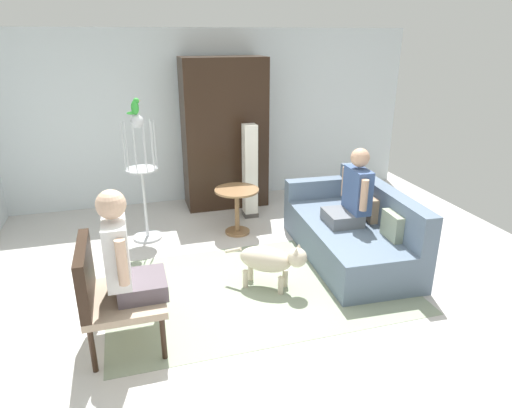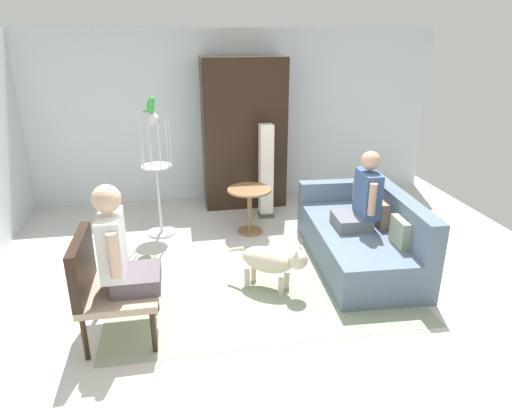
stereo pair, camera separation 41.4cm
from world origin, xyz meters
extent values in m
plane|color=beige|center=(0.00, 0.00, 0.00)|extent=(7.00, 7.00, 0.00)
cube|color=silver|center=(0.00, 2.93, 1.26)|extent=(6.43, 0.12, 2.53)
cube|color=gray|center=(-0.03, 0.03, 0.00)|extent=(3.02, 1.89, 0.01)
cube|color=slate|center=(1.15, 0.41, 0.21)|extent=(1.05, 2.01, 0.43)
cube|color=slate|center=(1.54, 0.39, 0.63)|extent=(0.29, 1.97, 0.41)
cube|color=slate|center=(1.20, 1.30, 0.55)|extent=(0.96, 0.23, 0.25)
cube|color=gray|center=(1.38, -0.10, 0.57)|extent=(0.12, 0.32, 0.28)
cube|color=tan|center=(1.41, 0.44, 0.57)|extent=(0.12, 0.34, 0.28)
cylinder|color=black|center=(-1.07, -0.19, 0.20)|extent=(0.04, 0.04, 0.39)
cylinder|color=black|center=(-1.07, -0.78, 0.20)|extent=(0.04, 0.04, 0.39)
cylinder|color=black|center=(-1.60, -0.19, 0.20)|extent=(0.04, 0.04, 0.39)
cylinder|color=black|center=(-1.60, -0.78, 0.20)|extent=(0.04, 0.04, 0.39)
cube|color=tan|center=(-1.33, -0.49, 0.42)|extent=(0.63, 0.70, 0.06)
cube|color=black|center=(-1.61, -0.49, 0.69)|extent=(0.08, 0.69, 0.48)
cube|color=slate|center=(1.06, 0.41, 0.50)|extent=(0.40, 0.43, 0.14)
cube|color=#3F598C|center=(1.22, 0.40, 0.81)|extent=(0.20, 0.42, 0.49)
sphere|color=tan|center=(1.22, 0.40, 1.18)|extent=(0.21, 0.21, 0.21)
cylinder|color=tan|center=(1.17, 0.16, 0.84)|extent=(0.08, 0.08, 0.34)
cylinder|color=tan|center=(1.20, 0.65, 0.84)|extent=(0.08, 0.08, 0.34)
cube|color=#5A4E57|center=(-1.19, -0.49, 0.52)|extent=(0.39, 0.42, 0.14)
cube|color=white|center=(-1.35, -0.49, 0.85)|extent=(0.18, 0.41, 0.52)
sphere|color=#DDB293|center=(-1.35, -0.49, 1.25)|extent=(0.23, 0.23, 0.23)
cylinder|color=#DDB293|center=(-1.31, -0.24, 0.88)|extent=(0.08, 0.08, 0.36)
cylinder|color=#DDB293|center=(-1.31, -0.73, 0.88)|extent=(0.08, 0.08, 0.36)
cylinder|color=olive|center=(0.09, 1.41, 0.59)|extent=(0.56, 0.56, 0.02)
cylinder|color=olive|center=(0.09, 1.41, 0.29)|extent=(0.06, 0.06, 0.58)
cylinder|color=olive|center=(0.09, 1.41, 0.01)|extent=(0.32, 0.32, 0.03)
ellipsoid|color=beige|center=(0.03, 0.02, 0.32)|extent=(0.59, 0.53, 0.26)
sphere|color=beige|center=(0.30, -0.17, 0.40)|extent=(0.19, 0.19, 0.19)
cone|color=beige|center=(0.32, -0.13, 0.49)|extent=(0.06, 0.06, 0.06)
cone|color=beige|center=(0.27, -0.21, 0.49)|extent=(0.06, 0.06, 0.06)
cylinder|color=beige|center=(-0.25, 0.23, 0.36)|extent=(0.17, 0.14, 0.10)
cylinder|color=beige|center=(0.23, -0.02, 0.10)|extent=(0.06, 0.06, 0.19)
cylinder|color=beige|center=(0.14, -0.15, 0.10)|extent=(0.06, 0.06, 0.19)
cylinder|color=beige|center=(-0.08, 0.20, 0.10)|extent=(0.06, 0.06, 0.19)
cylinder|color=beige|center=(-0.17, 0.07, 0.10)|extent=(0.06, 0.06, 0.19)
cylinder|color=silver|center=(-1.05, 1.58, 0.01)|extent=(0.36, 0.36, 0.03)
cylinder|color=silver|center=(-1.05, 1.58, 0.45)|extent=(0.04, 0.04, 0.90)
cylinder|color=silver|center=(-1.05, 1.58, 0.91)|extent=(0.39, 0.39, 0.02)
cylinder|color=silver|center=(-0.87, 1.58, 1.20)|extent=(0.01, 0.01, 0.57)
cylinder|color=silver|center=(-0.90, 1.69, 1.20)|extent=(0.01, 0.01, 0.57)
cylinder|color=silver|center=(-0.99, 1.75, 1.20)|extent=(0.01, 0.01, 0.57)
cylinder|color=silver|center=(-1.11, 1.75, 1.20)|extent=(0.01, 0.01, 0.57)
cylinder|color=silver|center=(-1.20, 1.69, 1.20)|extent=(0.01, 0.01, 0.57)
cylinder|color=silver|center=(-1.23, 1.58, 1.20)|extent=(0.01, 0.01, 0.57)
cylinder|color=silver|center=(-1.20, 1.47, 1.20)|extent=(0.01, 0.01, 0.57)
cylinder|color=silver|center=(-1.11, 1.40, 1.20)|extent=(0.01, 0.01, 0.57)
cylinder|color=silver|center=(-0.99, 1.40, 1.20)|extent=(0.01, 0.01, 0.57)
cylinder|color=silver|center=(-0.90, 1.47, 1.20)|extent=(0.01, 0.01, 0.57)
sphere|color=silver|center=(-1.05, 1.58, 1.49)|extent=(0.15, 0.15, 0.15)
ellipsoid|color=green|center=(-1.06, 1.58, 1.65)|extent=(0.09, 0.10, 0.17)
sphere|color=green|center=(-1.04, 1.58, 1.72)|extent=(0.07, 0.07, 0.07)
cone|color=#D8BF4C|center=(-1.01, 1.58, 1.72)|extent=(0.03, 0.02, 0.02)
ellipsoid|color=green|center=(-1.10, 1.58, 1.59)|extent=(0.12, 0.03, 0.04)
cube|color=#4C4742|center=(0.40, 1.93, 0.03)|extent=(0.20, 0.20, 0.06)
cube|color=white|center=(0.40, 1.93, 0.69)|extent=(0.18, 0.18, 1.25)
cube|color=black|center=(0.19, 2.52, 1.08)|extent=(1.19, 0.56, 2.15)
camera|label=1|loc=(-1.20, -3.81, 2.45)|focal=31.50mm
camera|label=2|loc=(-0.79, -3.90, 2.45)|focal=31.50mm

